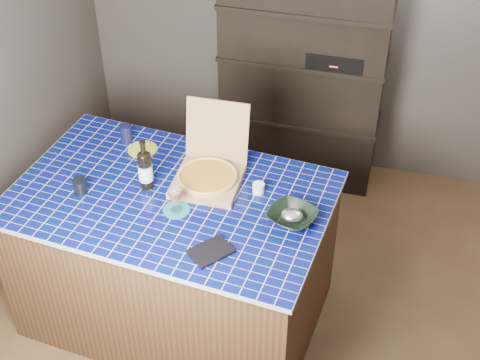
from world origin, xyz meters
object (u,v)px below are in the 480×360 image
(kitchen_island, at_px, (175,257))
(bowl, at_px, (292,216))
(mead_bottle, at_px, (145,169))
(pizza_box, at_px, (209,174))
(dvd_case, at_px, (211,251))
(wine_glass, at_px, (175,194))

(kitchen_island, xyz_separation_m, bowl, (0.70, -0.03, 0.52))
(mead_bottle, relative_size, bowl, 1.24)
(bowl, bearing_deg, kitchen_island, 177.31)
(kitchen_island, distance_m, mead_bottle, 0.63)
(pizza_box, xyz_separation_m, bowl, (0.53, -0.21, -0.03))
(kitchen_island, relative_size, bowl, 7.44)
(dvd_case, xyz_separation_m, bowl, (0.35, 0.35, 0.02))
(kitchen_island, bearing_deg, mead_bottle, 170.45)
(wine_glass, xyz_separation_m, bowl, (0.63, 0.08, -0.09))
(dvd_case, bearing_deg, mead_bottle, 179.32)
(kitchen_island, distance_m, pizza_box, 0.60)
(kitchen_island, relative_size, dvd_case, 8.88)
(mead_bottle, distance_m, dvd_case, 0.67)
(mead_bottle, bearing_deg, kitchen_island, -15.08)
(dvd_case, relative_size, bowl, 0.84)
(mead_bottle, bearing_deg, pizza_box, 21.98)
(dvd_case, bearing_deg, pizza_box, 146.98)
(pizza_box, relative_size, mead_bottle, 1.47)
(pizza_box, xyz_separation_m, mead_bottle, (-0.33, -0.13, 0.07))
(kitchen_island, xyz_separation_m, wine_glass, (0.08, -0.11, 0.61))
(kitchen_island, distance_m, wine_glass, 0.62)
(dvd_case, distance_m, bowl, 0.49)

